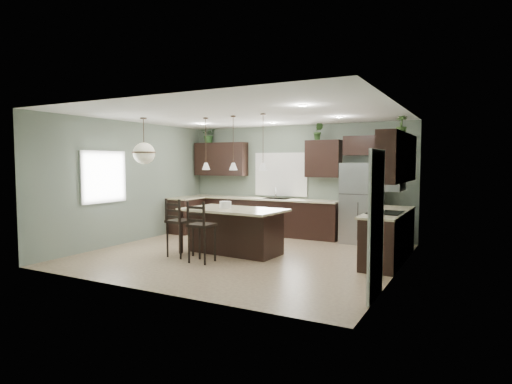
% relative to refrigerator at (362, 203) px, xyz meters
% --- Properties ---
extents(ground, '(6.00, 6.00, 0.00)m').
position_rel_refrigerator_xyz_m(ground, '(-1.80, -2.41, -0.93)').
color(ground, '#9E8466').
rests_on(ground, ground).
extents(pantry_door, '(0.04, 0.82, 2.04)m').
position_rel_refrigerator_xyz_m(pantry_door, '(1.17, -3.96, 0.09)').
color(pantry_door, white).
rests_on(pantry_door, ground).
extents(window_back, '(1.35, 0.02, 1.00)m').
position_rel_refrigerator_xyz_m(window_back, '(-2.20, 0.33, 0.62)').
color(window_back, white).
rests_on(window_back, room_shell).
extents(window_left, '(0.02, 1.10, 1.00)m').
position_rel_refrigerator_xyz_m(window_left, '(-4.79, -3.21, 0.62)').
color(window_left, white).
rests_on(window_left, room_shell).
extents(left_return_cabs, '(0.60, 0.90, 0.90)m').
position_rel_refrigerator_xyz_m(left_return_cabs, '(-4.50, -0.71, -0.48)').
color(left_return_cabs, black).
rests_on(left_return_cabs, ground).
extents(left_return_countertop, '(0.66, 0.96, 0.04)m').
position_rel_refrigerator_xyz_m(left_return_countertop, '(-4.48, -0.71, -0.01)').
color(left_return_countertop, beige).
rests_on(left_return_countertop, left_return_cabs).
extents(back_lower_cabs, '(4.20, 0.60, 0.90)m').
position_rel_refrigerator_xyz_m(back_lower_cabs, '(-2.65, 0.04, -0.48)').
color(back_lower_cabs, black).
rests_on(back_lower_cabs, ground).
extents(back_countertop, '(4.20, 0.66, 0.04)m').
position_rel_refrigerator_xyz_m(back_countertop, '(-2.65, 0.02, -0.01)').
color(back_countertop, beige).
rests_on(back_countertop, back_lower_cabs).
extents(sink_inset, '(0.70, 0.45, 0.01)m').
position_rel_refrigerator_xyz_m(sink_inset, '(-2.20, 0.02, 0.01)').
color(sink_inset, gray).
rests_on(sink_inset, back_countertop).
extents(faucet, '(0.02, 0.02, 0.28)m').
position_rel_refrigerator_xyz_m(faucet, '(-2.20, -0.01, 0.16)').
color(faucet, silver).
rests_on(faucet, back_countertop).
extents(back_upper_left, '(1.55, 0.34, 0.90)m').
position_rel_refrigerator_xyz_m(back_upper_left, '(-3.95, 0.17, 1.02)').
color(back_upper_left, black).
rests_on(back_upper_left, room_shell).
extents(back_upper_right, '(0.85, 0.34, 0.90)m').
position_rel_refrigerator_xyz_m(back_upper_right, '(-1.00, 0.17, 1.02)').
color(back_upper_right, black).
rests_on(back_upper_right, room_shell).
extents(fridge_header, '(1.05, 0.34, 0.45)m').
position_rel_refrigerator_xyz_m(fridge_header, '(0.05, 0.17, 1.32)').
color(fridge_header, black).
rests_on(fridge_header, room_shell).
extents(right_lower_cabs, '(0.60, 2.35, 0.90)m').
position_rel_refrigerator_xyz_m(right_lower_cabs, '(0.90, -1.53, -0.48)').
color(right_lower_cabs, black).
rests_on(right_lower_cabs, ground).
extents(right_countertop, '(0.66, 2.35, 0.04)m').
position_rel_refrigerator_xyz_m(right_countertop, '(0.88, -1.53, -0.01)').
color(right_countertop, beige).
rests_on(right_countertop, right_lower_cabs).
extents(cooktop, '(0.58, 0.75, 0.02)m').
position_rel_refrigerator_xyz_m(cooktop, '(0.88, -1.81, 0.02)').
color(cooktop, black).
rests_on(cooktop, right_countertop).
extents(wall_oven_front, '(0.01, 0.72, 0.60)m').
position_rel_refrigerator_xyz_m(wall_oven_front, '(0.59, -1.81, -0.48)').
color(wall_oven_front, gray).
rests_on(wall_oven_front, right_lower_cabs).
extents(right_upper_cabs, '(0.34, 2.35, 0.90)m').
position_rel_refrigerator_xyz_m(right_upper_cabs, '(1.03, -1.53, 1.02)').
color(right_upper_cabs, black).
rests_on(right_upper_cabs, room_shell).
extents(microwave, '(0.40, 0.75, 0.40)m').
position_rel_refrigerator_xyz_m(microwave, '(0.98, -1.81, 0.62)').
color(microwave, gray).
rests_on(microwave, right_upper_cabs).
extents(refrigerator, '(0.90, 0.74, 1.85)m').
position_rel_refrigerator_xyz_m(refrigerator, '(0.00, 0.00, 0.00)').
color(refrigerator, '#9B9DA4').
rests_on(refrigerator, ground).
extents(kitchen_island, '(2.14, 1.32, 0.92)m').
position_rel_refrigerator_xyz_m(kitchen_island, '(-2.02, -2.39, -0.46)').
color(kitchen_island, black).
rests_on(kitchen_island, ground).
extents(serving_dish, '(0.24, 0.24, 0.14)m').
position_rel_refrigerator_xyz_m(serving_dish, '(-2.22, -2.38, 0.07)').
color(serving_dish, silver).
rests_on(serving_dish, kitchen_island).
extents(bar_stool_left, '(0.47, 0.47, 1.16)m').
position_rel_refrigerator_xyz_m(bar_stool_left, '(-2.80, -3.13, -0.34)').
color(bar_stool_left, black).
rests_on(bar_stool_left, ground).
extents(bar_stool_center, '(0.44, 0.44, 1.15)m').
position_rel_refrigerator_xyz_m(bar_stool_center, '(-2.15, -3.32, -0.35)').
color(bar_stool_center, black).
rests_on(bar_stool_center, ground).
extents(pendant_left, '(0.17, 0.17, 1.10)m').
position_rel_refrigerator_xyz_m(pendant_left, '(-2.72, -2.34, 1.32)').
color(pendant_left, white).
rests_on(pendant_left, room_shell).
extents(pendant_center, '(0.17, 0.17, 1.10)m').
position_rel_refrigerator_xyz_m(pendant_center, '(-2.02, -2.39, 1.32)').
color(pendant_center, white).
rests_on(pendant_center, room_shell).
extents(pendant_right, '(0.17, 0.17, 1.10)m').
position_rel_refrigerator_xyz_m(pendant_right, '(-1.32, -2.44, 1.32)').
color(pendant_right, silver).
rests_on(pendant_right, room_shell).
extents(chandelier, '(0.50, 0.50, 0.98)m').
position_rel_refrigerator_xyz_m(chandelier, '(-3.88, -2.93, 1.39)').
color(chandelier, '#F3EEC7').
rests_on(chandelier, room_shell).
extents(plant_back_left, '(0.48, 0.44, 0.46)m').
position_rel_refrigerator_xyz_m(plant_back_left, '(-4.31, 0.14, 1.70)').
color(plant_back_left, '#244920').
rests_on(plant_back_left, back_upper_left).
extents(plant_back_right, '(0.27, 0.23, 0.42)m').
position_rel_refrigerator_xyz_m(plant_back_right, '(-1.13, 0.14, 1.69)').
color(plant_back_right, '#2D4F22').
rests_on(plant_back_right, back_upper_right).
extents(plant_right_wall, '(0.22, 0.22, 0.38)m').
position_rel_refrigerator_xyz_m(plant_right_wall, '(1.00, -1.04, 1.66)').
color(plant_right_wall, '#385A27').
rests_on(plant_right_wall, right_upper_cabs).
extents(room_shell, '(6.00, 6.00, 6.00)m').
position_rel_refrigerator_xyz_m(room_shell, '(-1.80, -2.41, 0.77)').
color(room_shell, slate).
rests_on(room_shell, ground).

